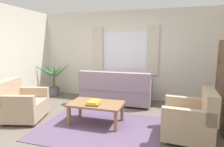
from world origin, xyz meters
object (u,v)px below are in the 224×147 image
book_stack_on_table (94,102)px  armchair_left (21,104)px  coffee_table (96,106)px  potted_plant (53,79)px  armchair_right (191,119)px  couch (116,91)px

book_stack_on_table → armchair_left: bearing=-173.2°
coffee_table → armchair_left: bearing=-170.4°
coffee_table → book_stack_on_table: 0.13m
coffee_table → potted_plant: 2.57m
armchair_left → book_stack_on_table: bearing=-97.4°
armchair_left → potted_plant: size_ratio=0.87×
book_stack_on_table → potted_plant: (-2.02, 1.64, 0.07)m
armchair_left → armchair_right: bearing=-101.9°
armchair_right → coffee_table: size_ratio=0.82×
coffee_table → armchair_right: bearing=-4.3°
book_stack_on_table → couch: bearing=87.6°
armchair_left → coffee_table: (1.63, 0.28, 0.03)m
armchair_left → coffee_table: armchair_left is taller
couch → potted_plant: bearing=-5.0°
couch → potted_plant: 2.10m
couch → book_stack_on_table: (-0.06, -1.46, 0.11)m
armchair_left → armchair_right: size_ratio=1.13×
armchair_right → book_stack_on_table: bearing=-87.2°
couch → book_stack_on_table: couch is taller
coffee_table → book_stack_on_table: book_stack_on_table is taller
couch → coffee_table: couch is taller
couch → armchair_right: bearing=139.4°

